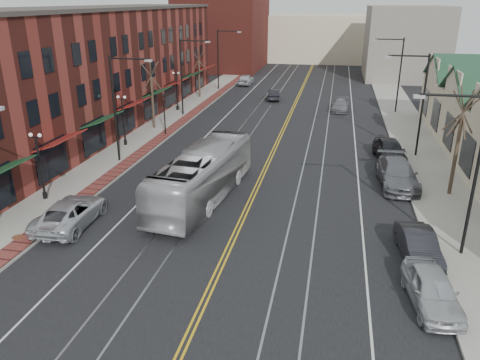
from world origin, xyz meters
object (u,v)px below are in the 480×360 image
at_px(parked_suv, 71,213).
at_px(parked_car_a, 432,289).
at_px(transit_bus, 203,175).
at_px(parked_car_c, 397,174).
at_px(parked_car_d, 390,150).
at_px(parked_car_b, 418,246).

xyz_separation_m(parked_suv, parked_car_a, (18.60, -3.75, -0.02)).
bearing_deg(parked_car_a, transit_bus, 137.61).
relative_size(parked_car_c, parked_car_d, 1.19).
xyz_separation_m(parked_car_b, parked_car_d, (0.00, 15.40, 0.14)).
distance_m(parked_car_b, parked_car_d, 15.40).
bearing_deg(transit_bus, parked_car_b, 164.77).
distance_m(parked_car_a, parked_car_b, 3.80).
bearing_deg(parked_suv, transit_bus, -144.30).
distance_m(transit_bus, parked_car_c, 13.28).
xyz_separation_m(parked_car_a, parked_car_c, (0.00, 13.69, 0.11)).
bearing_deg(parked_car_d, transit_bus, -147.23).
distance_m(parked_suv, parked_car_d, 24.19).
bearing_deg(parked_car_b, parked_suv, 173.75).
xyz_separation_m(parked_car_b, parked_car_c, (0.00, 9.89, 0.14)).
relative_size(parked_car_a, parked_car_b, 1.01).
bearing_deg(parked_car_a, parked_car_b, 82.95).
distance_m(parked_suv, parked_car_b, 18.60).
xyz_separation_m(parked_car_a, parked_car_d, (0.00, 19.21, 0.11)).
bearing_deg(parked_car_b, transit_bus, 151.79).
distance_m(transit_bus, parked_car_b, 13.27).
xyz_separation_m(transit_bus, parked_car_d, (12.29, 10.49, -0.79)).
xyz_separation_m(parked_car_c, parked_car_d, (0.00, 5.52, -0.01)).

